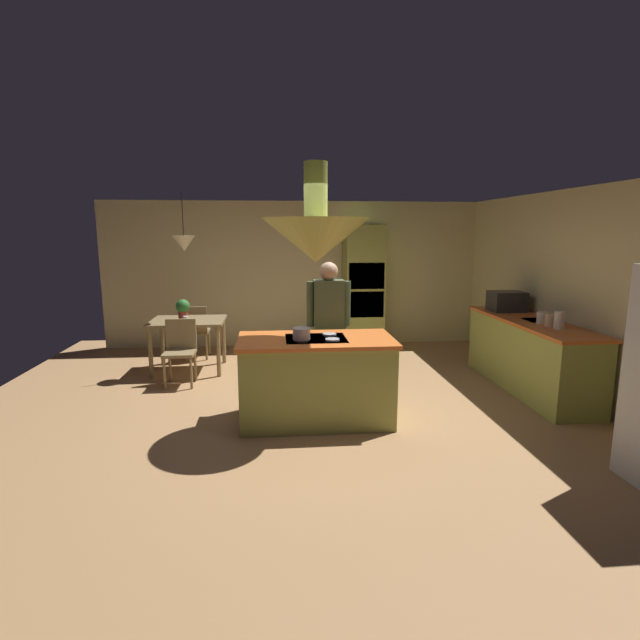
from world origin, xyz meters
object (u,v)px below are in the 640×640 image
at_px(kitchen_island, 316,379).
at_px(oven_tower, 363,288).
at_px(cooking_pot_on_cooktop, 301,334).
at_px(potted_plant_on_table, 183,308).
at_px(canister_sugar, 551,320).
at_px(person_at_island, 329,321).
at_px(canister_flour, 560,320).
at_px(cup_on_table, 186,319).
at_px(chair_by_back_wall, 196,328).
at_px(dining_table, 188,327).
at_px(chair_facing_island, 180,347).
at_px(canister_tea, 542,318).
at_px(microwave_on_counter, 507,301).

bearing_deg(kitchen_island, oven_tower, 71.26).
relative_size(kitchen_island, cooking_pot_on_cooktop, 9.20).
xyz_separation_m(potted_plant_on_table, canister_sugar, (4.60, -1.73, 0.06)).
height_order(person_at_island, canister_flour, person_at_island).
height_order(cup_on_table, canister_sugar, canister_sugar).
distance_m(chair_by_back_wall, canister_flour, 5.22).
height_order(oven_tower, potted_plant_on_table, oven_tower).
distance_m(person_at_island, canister_flour, 2.67).
bearing_deg(cup_on_table, oven_tower, 25.89).
xyz_separation_m(person_at_island, chair_by_back_wall, (-1.91, 2.03, -0.46)).
xyz_separation_m(oven_tower, canister_flour, (1.74, -3.03, -0.05)).
relative_size(dining_table, chair_facing_island, 1.21).
xyz_separation_m(potted_plant_on_table, canister_tea, (4.60, -1.55, 0.06)).
height_order(oven_tower, person_at_island, oven_tower).
xyz_separation_m(kitchen_island, person_at_island, (0.21, 0.71, 0.50)).
bearing_deg(canister_tea, cooking_pot_on_cooktop, -166.87).
xyz_separation_m(canister_sugar, microwave_on_counter, (0.00, 1.12, 0.07)).
bearing_deg(oven_tower, canister_flour, -60.16).
bearing_deg(oven_tower, chair_facing_island, -147.46).
relative_size(chair_by_back_wall, microwave_on_counter, 1.89).
height_order(person_at_island, chair_facing_island, person_at_island).
relative_size(person_at_island, cooking_pot_on_cooktop, 9.30).
distance_m(dining_table, cup_on_table, 0.26).
distance_m(canister_sugar, canister_tea, 0.18).
bearing_deg(canister_flour, potted_plant_on_table, 157.49).
bearing_deg(kitchen_island, canister_tea, 11.35).
height_order(cup_on_table, canister_tea, canister_tea).
xyz_separation_m(dining_table, chair_by_back_wall, (0.00, 0.64, -0.15)).
relative_size(kitchen_island, canister_sugar, 11.21).
xyz_separation_m(canister_flour, cooking_pot_on_cooktop, (-3.00, -0.34, -0.03)).
bearing_deg(dining_table, cup_on_table, -87.14).
distance_m(potted_plant_on_table, cooking_pot_on_cooktop, 2.76).
bearing_deg(cooking_pot_on_cooktop, dining_table, 124.63).
relative_size(oven_tower, microwave_on_counter, 4.65).
height_order(dining_table, chair_facing_island, chair_facing_island).
relative_size(oven_tower, canister_sugar, 14.48).
xyz_separation_m(kitchen_island, dining_table, (-1.70, 2.10, 0.19)).
bearing_deg(potted_plant_on_table, canister_flour, -22.51).
xyz_separation_m(potted_plant_on_table, microwave_on_counter, (4.60, -0.61, 0.13)).
height_order(person_at_island, potted_plant_on_table, person_at_island).
bearing_deg(cooking_pot_on_cooktop, cup_on_table, 127.15).
bearing_deg(chair_facing_island, oven_tower, 32.54).
xyz_separation_m(canister_flour, microwave_on_counter, (0.00, 1.30, 0.03)).
bearing_deg(canister_flour, chair_by_back_wall, 150.84).
distance_m(kitchen_island, microwave_on_counter, 3.27).
distance_m(cup_on_table, microwave_on_counter, 4.55).
height_order(person_at_island, chair_by_back_wall, person_at_island).
bearing_deg(oven_tower, potted_plant_on_table, -158.55).
bearing_deg(canister_tea, oven_tower, 123.06).
bearing_deg(canister_flour, canister_tea, 90.00).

